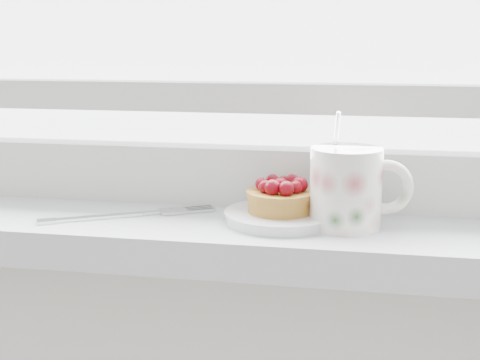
% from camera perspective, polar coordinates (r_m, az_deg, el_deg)
% --- Properties ---
extents(saucer, '(0.12, 0.12, 0.01)m').
position_cam_1_polar(saucer, '(0.74, 3.44, -3.14)').
color(saucer, silver).
rests_on(saucer, windowsill).
extents(raspberry_tart, '(0.08, 0.08, 0.04)m').
position_cam_1_polar(raspberry_tart, '(0.74, 3.49, -1.40)').
color(raspberry_tart, '#936020').
rests_on(raspberry_tart, saucer).
extents(floral_mug, '(0.11, 0.08, 0.12)m').
position_cam_1_polar(floral_mug, '(0.72, 9.25, -0.52)').
color(floral_mug, white).
rests_on(floral_mug, windowsill).
extents(fork, '(0.19, 0.11, 0.00)m').
position_cam_1_polar(fork, '(0.77, -9.57, -2.94)').
color(fork, silver).
rests_on(fork, windowsill).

